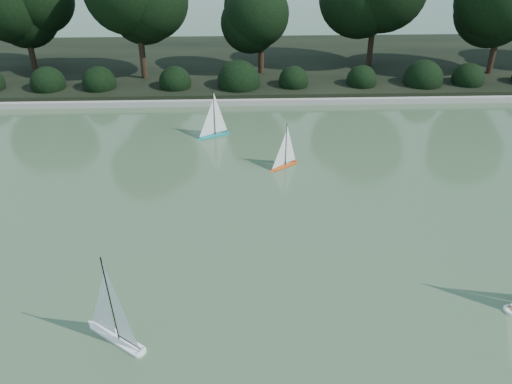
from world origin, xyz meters
TOP-DOWN VIEW (x-y plane):
  - ground at (0.00, 0.00)m, footprint 80.00×80.00m
  - pond_coping at (0.00, 9.00)m, footprint 40.00×0.35m
  - far_bank at (0.00, 13.00)m, footprint 40.00×8.00m
  - tree_line at (1.23, 11.44)m, footprint 26.31×3.93m
  - shrub_hedge at (0.00, 9.90)m, footprint 29.10×1.10m
  - sailboat_white_a at (-1.72, -0.64)m, footprint 1.05×0.84m
  - sailboat_orange at (1.20, 4.65)m, footprint 0.77×0.59m
  - sailboat_teal at (-0.56, 6.52)m, footprint 0.94×0.57m

SIDE VIEW (x-z plane):
  - ground at x=0.00m, z-range 0.00..0.00m
  - pond_coping at x=0.00m, z-range 0.00..0.18m
  - far_bank at x=0.00m, z-range 0.00..0.30m
  - sailboat_orange at x=1.20m, z-range -0.41..0.78m
  - sailboat_teal at x=-0.56m, z-range -0.46..0.89m
  - sailboat_white_a at x=-1.72m, z-range -0.56..1.08m
  - shrub_hedge at x=0.00m, z-range -0.10..1.00m
  - tree_line at x=1.23m, z-range 0.45..4.83m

